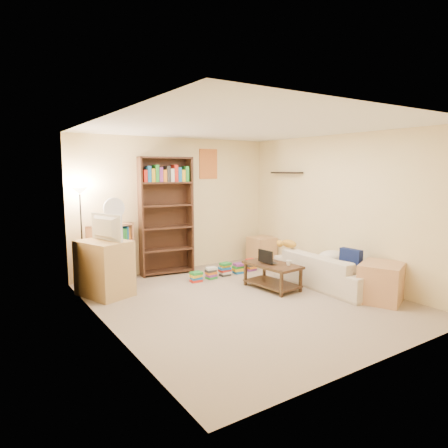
{
  "coord_description": "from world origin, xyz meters",
  "views": [
    {
      "loc": [
        -3.38,
        -4.55,
        1.91
      ],
      "look_at": [
        0.08,
        0.71,
        1.05
      ],
      "focal_mm": 32.0,
      "sensor_mm": 36.0,
      "label": 1
    }
  ],
  "objects_px": {
    "coffee_table": "(272,273)",
    "floor_lamp": "(80,208)",
    "laptop": "(271,262)",
    "tv_stand": "(104,268)",
    "end_cabinet": "(381,282)",
    "tabby_cat": "(287,244)",
    "short_bookshelf": "(112,254)",
    "mug": "(289,263)",
    "tall_bookshelf": "(166,213)",
    "side_table": "(262,250)",
    "television": "(103,228)",
    "sofa": "(327,270)",
    "desk_fan": "(114,211)"
  },
  "relations": [
    {
      "from": "coffee_table",
      "to": "sofa",
      "type": "bearing_deg",
      "value": -30.84
    },
    {
      "from": "mug",
      "to": "end_cabinet",
      "type": "relative_size",
      "value": 0.16
    },
    {
      "from": "coffee_table",
      "to": "television",
      "type": "relative_size",
      "value": 1.4
    },
    {
      "from": "tabby_cat",
      "to": "side_table",
      "type": "height_order",
      "value": "tabby_cat"
    },
    {
      "from": "side_table",
      "to": "floor_lamp",
      "type": "bearing_deg",
      "value": 175.68
    },
    {
      "from": "mug",
      "to": "floor_lamp",
      "type": "xyz_separation_m",
      "value": [
        -2.65,
        2.03,
        0.85
      ]
    },
    {
      "from": "television",
      "to": "desk_fan",
      "type": "relative_size",
      "value": 1.51
    },
    {
      "from": "tabby_cat",
      "to": "side_table",
      "type": "distance_m",
      "value": 1.31
    },
    {
      "from": "tall_bookshelf",
      "to": "short_bookshelf",
      "type": "distance_m",
      "value": 1.2
    },
    {
      "from": "tabby_cat",
      "to": "mug",
      "type": "distance_m",
      "value": 0.77
    },
    {
      "from": "tabby_cat",
      "to": "mug",
      "type": "xyz_separation_m",
      "value": [
        -0.49,
        -0.57,
        -0.17
      ]
    },
    {
      "from": "tabby_cat",
      "to": "coffee_table",
      "type": "height_order",
      "value": "tabby_cat"
    },
    {
      "from": "sofa",
      "to": "tall_bookshelf",
      "type": "bearing_deg",
      "value": 42.23
    },
    {
      "from": "tv_stand",
      "to": "short_bookshelf",
      "type": "height_order",
      "value": "short_bookshelf"
    },
    {
      "from": "tabby_cat",
      "to": "floor_lamp",
      "type": "xyz_separation_m",
      "value": [
        -3.13,
        1.46,
        0.68
      ]
    },
    {
      "from": "sofa",
      "to": "mug",
      "type": "xyz_separation_m",
      "value": [
        -0.7,
        0.16,
        0.18
      ]
    },
    {
      "from": "coffee_table",
      "to": "end_cabinet",
      "type": "bearing_deg",
      "value": -60.67
    },
    {
      "from": "sofa",
      "to": "coffee_table",
      "type": "xyz_separation_m",
      "value": [
        -0.83,
        0.4,
        -0.01
      ]
    },
    {
      "from": "tv_stand",
      "to": "tabby_cat",
      "type": "bearing_deg",
      "value": -34.62
    },
    {
      "from": "laptop",
      "to": "television",
      "type": "bearing_deg",
      "value": 73.62
    },
    {
      "from": "short_bookshelf",
      "to": "floor_lamp",
      "type": "bearing_deg",
      "value": 156.51
    },
    {
      "from": "tv_stand",
      "to": "end_cabinet",
      "type": "relative_size",
      "value": 1.26
    },
    {
      "from": "mug",
      "to": "tall_bookshelf",
      "type": "xyz_separation_m",
      "value": [
        -1.15,
        2.03,
        0.68
      ]
    },
    {
      "from": "coffee_table",
      "to": "floor_lamp",
      "type": "relative_size",
      "value": 0.59
    },
    {
      "from": "coffee_table",
      "to": "television",
      "type": "distance_m",
      "value": 2.74
    },
    {
      "from": "short_bookshelf",
      "to": "end_cabinet",
      "type": "distance_m",
      "value": 4.33
    },
    {
      "from": "mug",
      "to": "floor_lamp",
      "type": "bearing_deg",
      "value": 142.49
    },
    {
      "from": "mug",
      "to": "desk_fan",
      "type": "bearing_deg",
      "value": 136.85
    },
    {
      "from": "sofa",
      "to": "short_bookshelf",
      "type": "xyz_separation_m",
      "value": [
        -2.88,
        2.19,
        0.22
      ]
    },
    {
      "from": "floor_lamp",
      "to": "tabby_cat",
      "type": "bearing_deg",
      "value": -25.03
    },
    {
      "from": "tabby_cat",
      "to": "short_bookshelf",
      "type": "xyz_separation_m",
      "value": [
        -2.66,
        1.46,
        -0.13
      ]
    },
    {
      "from": "desk_fan",
      "to": "mug",
      "type": "bearing_deg",
      "value": -43.15
    },
    {
      "from": "television",
      "to": "side_table",
      "type": "distance_m",
      "value": 3.48
    },
    {
      "from": "mug",
      "to": "tall_bookshelf",
      "type": "height_order",
      "value": "tall_bookshelf"
    },
    {
      "from": "side_table",
      "to": "tall_bookshelf",
      "type": "bearing_deg",
      "value": 172.5
    },
    {
      "from": "floor_lamp",
      "to": "tv_stand",
      "type": "bearing_deg",
      "value": -76.84
    },
    {
      "from": "short_bookshelf",
      "to": "desk_fan",
      "type": "relative_size",
      "value": 2.17
    },
    {
      "from": "laptop",
      "to": "tv_stand",
      "type": "relative_size",
      "value": 0.44
    },
    {
      "from": "television",
      "to": "short_bookshelf",
      "type": "xyz_separation_m",
      "value": [
        0.32,
        0.66,
        -0.55
      ]
    },
    {
      "from": "television",
      "to": "side_table",
      "type": "height_order",
      "value": "television"
    },
    {
      "from": "sofa",
      "to": "mug",
      "type": "relative_size",
      "value": 17.46
    },
    {
      "from": "mug",
      "to": "desk_fan",
      "type": "relative_size",
      "value": 0.24
    },
    {
      "from": "tall_bookshelf",
      "to": "sofa",
      "type": "bearing_deg",
      "value": -42.08
    },
    {
      "from": "tv_stand",
      "to": "desk_fan",
      "type": "distance_m",
      "value": 1.08
    },
    {
      "from": "mug",
      "to": "short_bookshelf",
      "type": "distance_m",
      "value": 2.97
    },
    {
      "from": "tv_stand",
      "to": "short_bookshelf",
      "type": "bearing_deg",
      "value": 44.42
    },
    {
      "from": "laptop",
      "to": "tall_bookshelf",
      "type": "bearing_deg",
      "value": 38.91
    },
    {
      "from": "laptop",
      "to": "tv_stand",
      "type": "bearing_deg",
      "value": 73.62
    },
    {
      "from": "floor_lamp",
      "to": "end_cabinet",
      "type": "bearing_deg",
      "value": -42.33
    },
    {
      "from": "coffee_table",
      "to": "desk_fan",
      "type": "bearing_deg",
      "value": 133.29
    }
  ]
}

